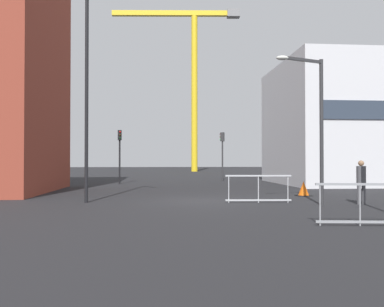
{
  "coord_description": "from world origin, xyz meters",
  "views": [
    {
      "loc": [
        -1.81,
        -16.48,
        1.66
      ],
      "look_at": [
        0.0,
        5.62,
        2.02
      ],
      "focal_mm": 38.19,
      "sensor_mm": 36.0,
      "label": 1
    }
  ],
  "objects_px": {
    "pedestrian_walking": "(361,179)",
    "traffic_cone_striped": "(304,189)",
    "streetlamp_tall": "(88,74)",
    "traffic_light_corner": "(222,148)",
    "construction_crane": "(191,63)",
    "streetlamp_short": "(315,115)",
    "traffic_light_island": "(120,148)"
  },
  "relations": [
    {
      "from": "pedestrian_walking",
      "to": "traffic_cone_striped",
      "type": "height_order",
      "value": "pedestrian_walking"
    },
    {
      "from": "streetlamp_tall",
      "to": "traffic_light_corner",
      "type": "xyz_separation_m",
      "value": [
        7.73,
        15.66,
        -2.41
      ]
    },
    {
      "from": "construction_crane",
      "to": "traffic_light_corner",
      "type": "relative_size",
      "value": 6.13
    },
    {
      "from": "construction_crane",
      "to": "traffic_light_corner",
      "type": "height_order",
      "value": "construction_crane"
    },
    {
      "from": "streetlamp_short",
      "to": "traffic_cone_striped",
      "type": "height_order",
      "value": "streetlamp_short"
    },
    {
      "from": "construction_crane",
      "to": "traffic_light_island",
      "type": "bearing_deg",
      "value": -103.82
    },
    {
      "from": "traffic_light_island",
      "to": "traffic_cone_striped",
      "type": "bearing_deg",
      "value": -47.26
    },
    {
      "from": "pedestrian_walking",
      "to": "streetlamp_short",
      "type": "bearing_deg",
      "value": -172.03
    },
    {
      "from": "traffic_light_corner",
      "to": "traffic_cone_striped",
      "type": "distance_m",
      "value": 13.59
    },
    {
      "from": "traffic_cone_striped",
      "to": "traffic_light_corner",
      "type": "bearing_deg",
      "value": 97.33
    },
    {
      "from": "construction_crane",
      "to": "pedestrian_walking",
      "type": "distance_m",
      "value": 46.46
    },
    {
      "from": "traffic_light_corner",
      "to": "streetlamp_tall",
      "type": "bearing_deg",
      "value": -116.27
    },
    {
      "from": "streetlamp_tall",
      "to": "streetlamp_short",
      "type": "xyz_separation_m",
      "value": [
        8.41,
        -1.63,
        -1.67
      ]
    },
    {
      "from": "traffic_light_corner",
      "to": "traffic_cone_striped",
      "type": "height_order",
      "value": "traffic_light_corner"
    },
    {
      "from": "pedestrian_walking",
      "to": "traffic_cone_striped",
      "type": "xyz_separation_m",
      "value": [
        -0.86,
        3.74,
        -0.64
      ]
    },
    {
      "from": "traffic_light_island",
      "to": "traffic_light_corner",
      "type": "bearing_deg",
      "value": 22.06
    },
    {
      "from": "streetlamp_tall",
      "to": "traffic_cone_striped",
      "type": "height_order",
      "value": "streetlamp_tall"
    },
    {
      "from": "construction_crane",
      "to": "pedestrian_walking",
      "type": "relative_size",
      "value": 14.25
    },
    {
      "from": "streetlamp_short",
      "to": "pedestrian_walking",
      "type": "height_order",
      "value": "streetlamp_short"
    },
    {
      "from": "traffic_light_corner",
      "to": "traffic_cone_striped",
      "type": "relative_size",
      "value": 5.69
    },
    {
      "from": "streetlamp_short",
      "to": "pedestrian_walking",
      "type": "relative_size",
      "value": 3.26
    },
    {
      "from": "traffic_light_island",
      "to": "streetlamp_tall",
      "type": "bearing_deg",
      "value": -90.19
    },
    {
      "from": "streetlamp_short",
      "to": "traffic_cone_striped",
      "type": "distance_m",
      "value": 5.11
    },
    {
      "from": "traffic_light_island",
      "to": "pedestrian_walking",
      "type": "height_order",
      "value": "traffic_light_island"
    },
    {
      "from": "traffic_light_island",
      "to": "pedestrian_walking",
      "type": "relative_size",
      "value": 2.27
    },
    {
      "from": "construction_crane",
      "to": "streetlamp_short",
      "type": "distance_m",
      "value": 45.94
    },
    {
      "from": "streetlamp_short",
      "to": "traffic_light_corner",
      "type": "relative_size",
      "value": 1.4
    },
    {
      "from": "pedestrian_walking",
      "to": "streetlamp_tall",
      "type": "bearing_deg",
      "value": 172.42
    },
    {
      "from": "construction_crane",
      "to": "traffic_cone_striped",
      "type": "relative_size",
      "value": 34.86
    },
    {
      "from": "construction_crane",
      "to": "traffic_cone_striped",
      "type": "height_order",
      "value": "construction_crane"
    },
    {
      "from": "construction_crane",
      "to": "traffic_light_island",
      "type": "height_order",
      "value": "construction_crane"
    },
    {
      "from": "construction_crane",
      "to": "traffic_light_island",
      "type": "relative_size",
      "value": 6.28
    }
  ]
}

